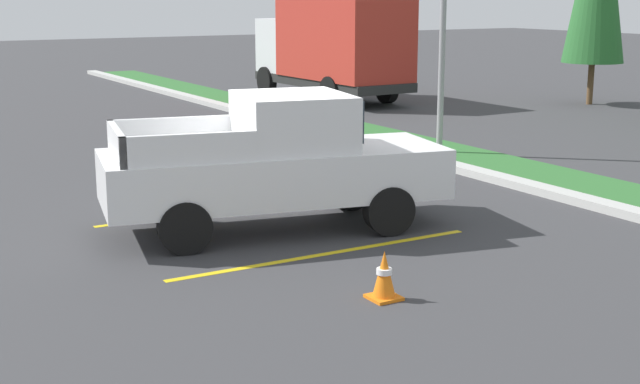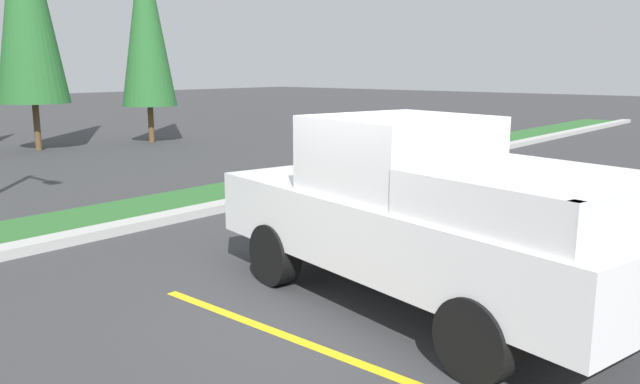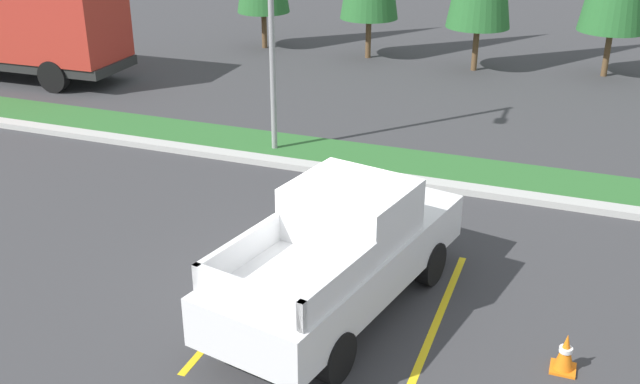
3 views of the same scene
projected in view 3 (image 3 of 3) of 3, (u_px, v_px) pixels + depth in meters
The scene contains 8 objects.
ground_plane at pixel (321, 293), 12.52m from camera, with size 120.00×120.00×0.00m, color #38383A.
parking_line_near at pixel (253, 291), 12.56m from camera, with size 0.12×4.80×0.01m, color yellow.
parking_line_far at pixel (434, 328), 11.56m from camera, with size 0.12×4.80×0.01m, color yellow.
curb_strip at pixel (399, 179), 16.76m from camera, with size 56.00×0.40×0.15m, color #B2B2AD.
grass_median at pixel (411, 164), 17.72m from camera, with size 56.00×1.80×0.06m, color #2D662D.
pickup_truck_main at pixel (342, 252), 11.67m from camera, with size 2.94×5.50×2.10m.
cargo_truck_distant at pixel (27, 23), 24.01m from camera, with size 6.84×2.60×3.40m.
traffic_cone at pixel (565, 353), 10.51m from camera, with size 0.36×0.36×0.60m.
Camera 3 is at (3.76, -10.05, 6.67)m, focal length 41.75 mm.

